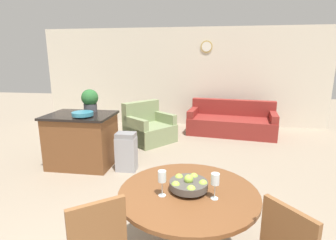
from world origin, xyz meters
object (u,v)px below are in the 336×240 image
teal_bowl (83,114)px  fruit_bowl (189,184)px  trash_bin (126,152)px  wine_glass_left (162,177)px  kitchen_island (82,140)px  dining_table (188,208)px  wine_glass_right (215,180)px  potted_plant (90,100)px  armchair (149,129)px  couch (231,123)px

teal_bowl → fruit_bowl: bearing=-44.5°
trash_bin → wine_glass_left: bearing=-64.6°
wine_glass_left → kitchen_island: size_ratio=0.20×
dining_table → wine_glass_right: bearing=-23.8°
wine_glass_left → potted_plant: bearing=125.7°
wine_glass_right → trash_bin: bearing=124.7°
wine_glass_right → potted_plant: (-2.16, 2.38, 0.24)m
armchair → trash_bin: bearing=-141.6°
teal_bowl → potted_plant: (-0.07, 0.44, 0.16)m
fruit_bowl → trash_bin: bearing=121.5°
fruit_bowl → trash_bin: (-1.18, 1.93, -0.47)m
potted_plant → trash_bin: bearing=-25.0°
kitchen_island → trash_bin: kitchen_island is taller
dining_table → trash_bin: 2.28m
trash_bin → armchair: armchair is taller
dining_table → teal_bowl: (-1.87, 1.84, 0.42)m
dining_table → armchair: 3.75m
armchair → fruit_bowl: bearing=-122.7°
dining_table → teal_bowl: teal_bowl is taller
kitchen_island → couch: bearing=41.4°
potted_plant → couch: (2.71, 2.23, -0.86)m
fruit_bowl → trash_bin: fruit_bowl is taller
teal_bowl → trash_bin: (0.69, 0.09, -0.66)m
wine_glass_left → trash_bin: size_ratio=0.34×
potted_plant → trash_bin: size_ratio=0.61×
kitchen_island → teal_bowl: 0.58m
kitchen_island → potted_plant: size_ratio=2.78×
fruit_bowl → wine_glass_right: wine_glass_right is taller
wine_glass_right → armchair: bearing=110.8°
kitchen_island → dining_table: bearing=-45.3°
wine_glass_right → teal_bowl: bearing=137.2°
dining_table → fruit_bowl: fruit_bowl is taller
fruit_bowl → potted_plant: bearing=130.3°
fruit_bowl → armchair: 3.77m
dining_table → potted_plant: bearing=130.3°
potted_plant → teal_bowl: bearing=-81.6°
potted_plant → wine_glass_left: bearing=-54.3°
teal_bowl → couch: (2.65, 2.67, -0.70)m
kitchen_island → armchair: (0.87, 1.51, -0.17)m
wine_glass_left → wine_glass_right: 0.44m
couch → armchair: armchair is taller
dining_table → couch: 4.59m
potted_plant → couch: 3.61m
fruit_bowl → kitchen_island: bearing=134.8°
dining_table → trash_bin: dining_table is taller
wine_glass_right → armchair: 3.95m
fruit_bowl → couch: 4.61m
fruit_bowl → teal_bowl: 2.63m
fruit_bowl → teal_bowl: teal_bowl is taller
fruit_bowl → couch: fruit_bowl is taller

